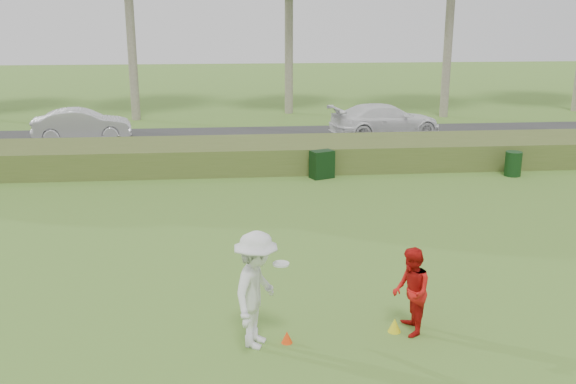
{
  "coord_description": "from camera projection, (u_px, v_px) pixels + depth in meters",
  "views": [
    {
      "loc": [
        -1.35,
        -10.2,
        5.3
      ],
      "look_at": [
        0.0,
        4.0,
        1.3
      ],
      "focal_mm": 40.0,
      "sensor_mm": 36.0,
      "label": 1
    }
  ],
  "objects": [
    {
      "name": "trash_bin",
      "position": [
        513.0,
        164.0,
        21.47
      ],
      "size": [
        0.66,
        0.66,
        0.82
      ],
      "primitive_type": "cylinder",
      "rotation": [
        0.0,
        0.0,
        0.22
      ],
      "color": "black",
      "rests_on": "ground"
    },
    {
      "name": "player_red",
      "position": [
        411.0,
        292.0,
        10.81
      ],
      "size": [
        0.62,
        0.78,
        1.53
      ],
      "primitive_type": "imported",
      "rotation": [
        0.0,
        0.0,
        -1.63
      ],
      "color": "red",
      "rests_on": "ground"
    },
    {
      "name": "ground",
      "position": [
        309.0,
        323.0,
        11.33
      ],
      "size": [
        120.0,
        120.0,
        0.0
      ],
      "primitive_type": "plane",
      "color": "#467627",
      "rests_on": "ground"
    },
    {
      "name": "reed_strip",
      "position": [
        267.0,
        154.0,
        22.71
      ],
      "size": [
        80.0,
        3.0,
        0.9
      ],
      "primitive_type": "cube",
      "color": "#485B24",
      "rests_on": "ground"
    },
    {
      "name": "cone_yellow",
      "position": [
        395.0,
        325.0,
        11.01
      ],
      "size": [
        0.23,
        0.23,
        0.25
      ],
      "primitive_type": "cone",
      "color": "yellow",
      "rests_on": "ground"
    },
    {
      "name": "player_white",
      "position": [
        256.0,
        290.0,
        10.35
      ],
      "size": [
        1.17,
        1.45,
        1.96
      ],
      "rotation": [
        0.0,
        0.0,
        1.17
      ],
      "color": "white",
      "rests_on": "ground"
    },
    {
      "name": "car_mid",
      "position": [
        82.0,
        124.0,
        27.15
      ],
      "size": [
        4.2,
        2.01,
        1.33
      ],
      "primitive_type": "imported",
      "rotation": [
        0.0,
        0.0,
        1.73
      ],
      "color": "silver",
      "rests_on": "park_road"
    },
    {
      "name": "utility_cabinet",
      "position": [
        322.0,
        164.0,
        21.18
      ],
      "size": [
        0.86,
        0.71,
        0.92
      ],
      "primitive_type": "cube",
      "rotation": [
        0.0,
        0.0,
        0.39
      ],
      "color": "black",
      "rests_on": "ground"
    },
    {
      "name": "cone_orange",
      "position": [
        287.0,
        337.0,
        10.65
      ],
      "size": [
        0.19,
        0.19,
        0.21
      ],
      "primitive_type": "cone",
      "color": "#FF430D",
      "rests_on": "ground"
    },
    {
      "name": "park_road",
      "position": [
        259.0,
        139.0,
        27.62
      ],
      "size": [
        80.0,
        6.0,
        0.06
      ],
      "primitive_type": "cube",
      "color": "#2D2D2D",
      "rests_on": "ground"
    },
    {
      "name": "car_right",
      "position": [
        385.0,
        120.0,
        27.93
      ],
      "size": [
        5.15,
        2.8,
        1.42
      ],
      "primitive_type": "imported",
      "rotation": [
        0.0,
        0.0,
        1.75
      ],
      "color": "white",
      "rests_on": "park_road"
    }
  ]
}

